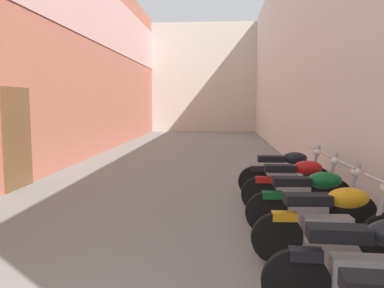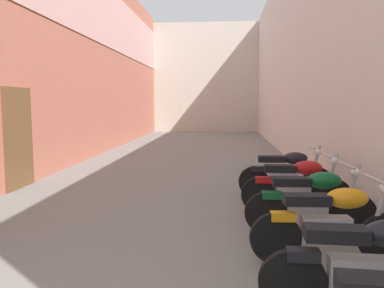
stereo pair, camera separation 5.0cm
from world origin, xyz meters
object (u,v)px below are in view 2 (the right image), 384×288
at_px(motorcycle_fifth, 311,200).
at_px(motorcycle_seventh, 286,172).
at_px(motorcycle_third, 370,265).
at_px(motorcycle_fourth, 331,222).
at_px(motorcycle_sixth, 297,184).

bearing_deg(motorcycle_fifth, motorcycle_seventh, 90.00).
xyz_separation_m(motorcycle_third, motorcycle_fourth, (-0.00, 1.18, 0.00)).
relative_size(motorcycle_sixth, motorcycle_seventh, 1.00).
relative_size(motorcycle_third, motorcycle_sixth, 1.00).
bearing_deg(motorcycle_third, motorcycle_sixth, 90.00).
distance_m(motorcycle_fifth, motorcycle_seventh, 2.16).
bearing_deg(motorcycle_fourth, motorcycle_third, -90.00).
bearing_deg(motorcycle_third, motorcycle_fourth, 90.00).
distance_m(motorcycle_third, motorcycle_fourth, 1.18).
height_order(motorcycle_fifth, motorcycle_seventh, same).
distance_m(motorcycle_third, motorcycle_fifth, 2.18).
bearing_deg(motorcycle_seventh, motorcycle_fifth, -90.00).
height_order(motorcycle_fourth, motorcycle_sixth, same).
distance_m(motorcycle_fifth, motorcycle_sixth, 1.06).
distance_m(motorcycle_sixth, motorcycle_seventh, 1.11).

